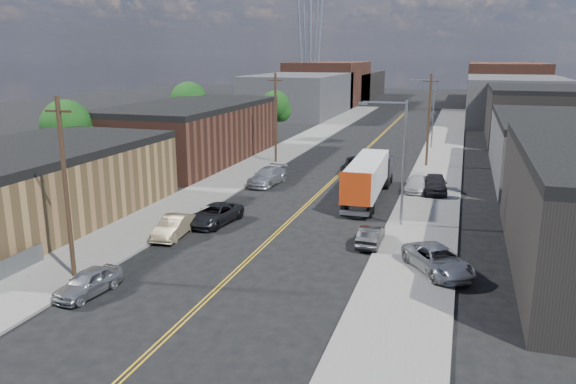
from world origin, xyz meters
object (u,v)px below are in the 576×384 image
Objects in this scene: car_left_d at (267,176)px; car_right_lot_c at (435,184)px; semi_truck at (370,175)px; car_left_a at (88,282)px; car_left_b at (173,227)px; car_right_lot_b at (417,184)px; car_right_lot_a at (438,260)px; car_right_oncoming at (371,236)px; car_left_c at (215,214)px; car_ahead_truck at (356,165)px.

car_left_d is 15.38m from car_right_lot_c.
semi_truck is 2.88× the size of car_right_lot_c.
semi_truck is at bearing 73.98° from car_left_a.
car_right_lot_b reaches higher than car_left_b.
car_right_lot_a is (6.50, -15.93, -1.18)m from semi_truck.
car_left_b reaches higher than car_right_oncoming.
car_left_c is 1.16× the size of car_right_lot_b.
car_left_a is 0.72× the size of car_left_d.
car_ahead_truck is (7.90, 24.38, 0.09)m from car_left_b.
car_right_oncoming is at bearing -43.10° from car_left_d.
car_left_c is 1.07× the size of car_right_lot_c.
car_right_oncoming is at bearing 1.67° from car_left_c.
car_left_c is at bearing -111.72° from car_ahead_truck.
car_right_lot_b reaches higher than car_left_c.
car_right_lot_a reaches higher than car_right_lot_b.
car_left_a is 30.86m from car_right_lot_b.
semi_truck is 10.35m from car_left_d.
car_left_d is at bearing 177.88° from car_right_lot_c.
car_right_lot_a reaches higher than car_right_oncoming.
car_right_lot_b is 0.93× the size of car_right_lot_c.
car_left_a is 26.29m from car_left_d.
semi_truck is 2.53× the size of car_left_d.
semi_truck is 3.16× the size of car_left_b.
car_right_lot_a is 19.43m from car_right_lot_b.
car_left_c is 20.31m from car_right_lot_c.
car_left_a is at bearing -84.44° from car_left_d.
car_left_b is at bearing -86.36° from car_left_d.
car_right_lot_c is 0.82× the size of car_ahead_truck.
car_ahead_truck is at bearing 67.32° from car_left_b.
car_ahead_truck reaches higher than car_left_d.
car_right_lot_a is at bearing -41.01° from car_left_d.
car_right_lot_b is at bearing 54.88° from car_left_c.
car_right_lot_c is (16.22, 17.46, 0.25)m from car_left_b.
semi_truck reaches higher than car_left_a.
car_left_b is 22.97m from car_right_lot_b.
car_left_c is 21.80m from car_ahead_truck.
car_right_lot_c is 10.82m from car_ahead_truck.
semi_truck reaches higher than car_ahead_truck.
car_right_lot_a is (16.00, -5.07, 0.15)m from car_left_c.
car_right_lot_b is at bearing -49.18° from car_ahead_truck.
car_ahead_truck is (-8.32, 6.92, -0.16)m from car_right_lot_c.
car_right_lot_a is at bearing 138.89° from car_right_oncoming.
car_right_lot_c reaches higher than car_right_oncoming.
car_right_lot_c reaches higher than car_left_d.
car_right_lot_b is (1.60, 15.41, 0.15)m from car_right_oncoming.
car_right_lot_b is at bearing 70.13° from car_left_a.
car_left_c is 0.88× the size of car_ahead_truck.
car_right_lot_c reaches higher than car_ahead_truck.
car_right_oncoming is at bearing 51.05° from car_left_a.
semi_truck reaches higher than car_left_c.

